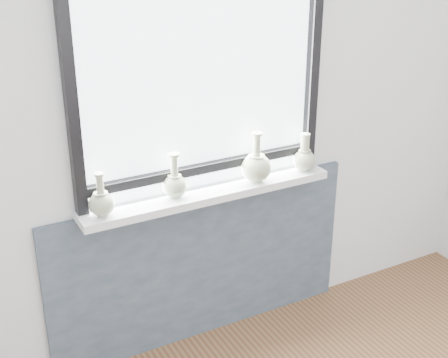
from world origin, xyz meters
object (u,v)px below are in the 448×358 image
windowsill (209,193)px  vase_d (304,158)px  vase_b (175,184)px  vase_c (256,166)px  vase_a (101,202)px

windowsill → vase_d: bearing=-1.4°
windowsill → vase_b: 0.20m
vase_b → vase_c: (0.44, -0.02, 0.01)m
vase_a → vase_d: size_ratio=1.01×
vase_a → vase_d: 1.11m
vase_c → vase_d: bearing=0.1°
vase_d → vase_a: bearing=-179.9°
windowsill → vase_d: (0.56, -0.01, 0.09)m
windowsill → vase_a: (-0.55, -0.02, 0.08)m
vase_a → vase_d: vase_a is taller
windowsill → vase_c: size_ratio=5.08×
windowsill → vase_a: size_ratio=6.40×
vase_a → vase_d: bearing=0.1°
windowsill → vase_b: size_ratio=5.89×
vase_c → windowsill: bearing=176.9°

